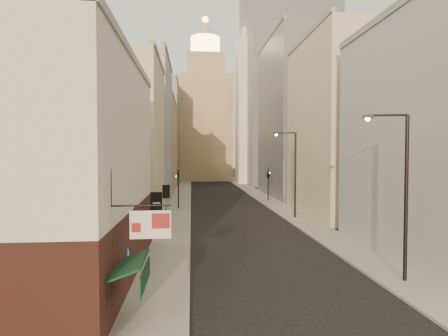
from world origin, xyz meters
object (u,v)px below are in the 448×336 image
at_px(streetlamp_near, 402,187).
at_px(white_tower, 253,106).
at_px(traffic_light_left, 178,181).
at_px(clock_tower, 205,116).
at_px(streetlamp_mid, 293,169).
at_px(traffic_light_right, 268,175).

bearing_deg(streetlamp_near, white_tower, 101.94).
relative_size(streetlamp_near, traffic_light_left, 1.81).
xyz_separation_m(white_tower, traffic_light_left, (-16.55, -42.49, -15.03)).
bearing_deg(clock_tower, streetlamp_mid, -83.80).
bearing_deg(streetlamp_mid, white_tower, 106.74).
bearing_deg(clock_tower, traffic_light_left, -95.61).
xyz_separation_m(streetlamp_mid, traffic_light_left, (-12.54, 7.85, -1.75)).
xyz_separation_m(clock_tower, streetlamp_near, (7.26, -84.74, -12.46)).
bearing_deg(streetlamp_mid, clock_tower, 117.49).
distance_m(white_tower, streetlamp_near, 72.10).
relative_size(white_tower, streetlamp_near, 4.58).
xyz_separation_m(streetlamp_near, streetlamp_mid, (-0.27, 20.39, 0.15)).
xyz_separation_m(clock_tower, traffic_light_left, (-5.55, -56.49, -14.06)).
bearing_deg(streetlamp_near, clock_tower, 109.86).
height_order(clock_tower, streetlamp_mid, clock_tower).
xyz_separation_m(white_tower, traffic_light_right, (-3.49, -34.82, -14.65)).
xyz_separation_m(streetlamp_mid, traffic_light_right, (0.52, 15.53, -1.37)).
bearing_deg(clock_tower, traffic_light_right, -81.25).
bearing_deg(traffic_light_left, traffic_light_right, -133.49).
relative_size(white_tower, streetlamp_mid, 4.45).
bearing_deg(white_tower, clock_tower, 128.16).
distance_m(traffic_light_left, traffic_light_right, 15.16).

